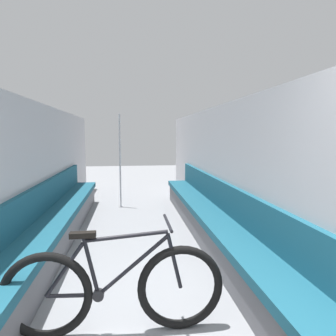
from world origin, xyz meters
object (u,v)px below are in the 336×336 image
(bench_seat_row_right, at_px, (212,222))
(bicycle, at_px, (115,290))
(bench_seat_row_left, at_px, (52,229))
(grab_pole_near, at_px, (120,162))

(bench_seat_row_right, height_order, bicycle, bicycle)
(bicycle, bearing_deg, bench_seat_row_left, 135.67)
(bench_seat_row_right, distance_m, bicycle, 2.38)
(bicycle, height_order, grab_pole_near, grab_pole_near)
(bench_seat_row_left, bearing_deg, bicycle, -63.56)
(bench_seat_row_left, xyz_separation_m, bench_seat_row_right, (2.33, 0.00, 0.00))
(bench_seat_row_right, relative_size, grab_pole_near, 2.93)
(bench_seat_row_left, bearing_deg, grab_pole_near, 69.91)
(bench_seat_row_right, distance_m, grab_pole_near, 2.92)
(bench_seat_row_right, xyz_separation_m, bicycle, (-1.36, -1.95, 0.07))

